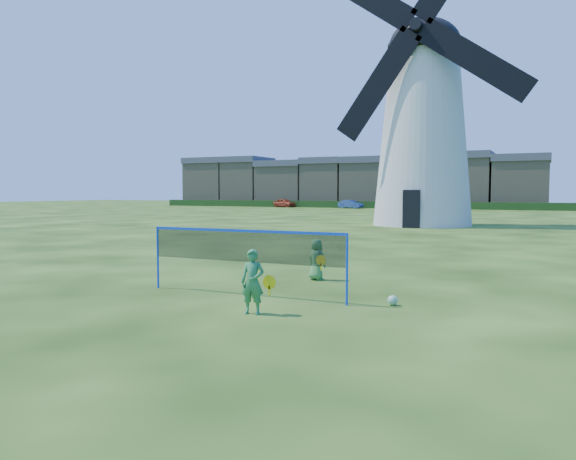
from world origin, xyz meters
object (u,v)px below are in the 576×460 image
(badminton_net, at_px, (244,247))
(player_boy, at_px, (316,260))
(car_right, at_px, (351,204))
(windmill, at_px, (423,123))
(car_left, at_px, (285,203))
(player_girl, at_px, (253,282))
(play_ball, at_px, (393,300))

(badminton_net, bearing_deg, player_boy, 77.75)
(player_boy, bearing_deg, car_right, -48.90)
(car_right, bearing_deg, player_boy, -149.03)
(windmill, xyz_separation_m, badminton_net, (1.88, -28.81, -6.13))
(badminton_net, relative_size, player_boy, 4.47)
(player_boy, distance_m, car_left, 69.85)
(player_girl, distance_m, player_boy, 4.48)
(play_ball, xyz_separation_m, car_left, (-33.76, 65.07, 0.55))
(play_ball, xyz_separation_m, car_right, (-22.64, 63.75, 0.49))
(windmill, distance_m, badminton_net, 29.51)
(windmill, bearing_deg, car_left, 127.85)
(windmill, xyz_separation_m, player_boy, (2.50, -25.94, -6.70))
(player_girl, xyz_separation_m, play_ball, (2.30, 1.99, -0.54))
(car_right, bearing_deg, play_ball, -147.44)
(windmill, height_order, car_left, windmill)
(windmill, bearing_deg, badminton_net, -86.26)
(player_girl, relative_size, car_left, 0.33)
(player_boy, relative_size, car_right, 0.31)
(play_ball, bearing_deg, player_girl, -139.06)
(player_girl, bearing_deg, player_boy, 85.33)
(player_girl, bearing_deg, play_ball, 30.24)
(badminton_net, distance_m, player_boy, 2.99)
(player_girl, height_order, car_right, player_girl)
(badminton_net, distance_m, player_girl, 1.99)
(car_right, bearing_deg, windmill, -140.83)
(windmill, height_order, badminton_net, windmill)
(badminton_net, height_order, player_girl, badminton_net)
(player_girl, distance_m, car_right, 68.82)
(play_ball, height_order, car_left, car_left)
(badminton_net, xyz_separation_m, play_ball, (3.39, 0.40, -1.03))
(windmill, bearing_deg, player_girl, -84.41)
(play_ball, relative_size, car_right, 0.06)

